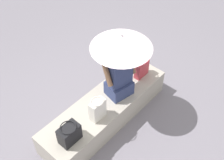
{
  "coord_description": "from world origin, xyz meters",
  "views": [
    {
      "loc": [
        1.92,
        1.83,
        3.52
      ],
      "look_at": [
        -0.13,
        0.02,
        0.75
      ],
      "focal_mm": 46.46,
      "sensor_mm": 36.0,
      "label": 1
    }
  ],
  "objects_px": {
    "handbag_black": "(69,134)",
    "tote_bag_canvas": "(98,109)",
    "parasol": "(121,42)",
    "person_seated": "(119,74)",
    "shoulder_bag_spare": "(142,68)"
  },
  "relations": [
    {
      "from": "parasol",
      "to": "handbag_black",
      "type": "distance_m",
      "value": 1.29
    },
    {
      "from": "tote_bag_canvas",
      "to": "shoulder_bag_spare",
      "type": "xyz_separation_m",
      "value": [
        -1.02,
        -0.06,
        -0.02
      ]
    },
    {
      "from": "shoulder_bag_spare",
      "to": "handbag_black",
      "type": "bearing_deg",
      "value": 1.75
    },
    {
      "from": "parasol",
      "to": "shoulder_bag_spare",
      "type": "bearing_deg",
      "value": -178.7
    },
    {
      "from": "tote_bag_canvas",
      "to": "shoulder_bag_spare",
      "type": "bearing_deg",
      "value": -176.72
    },
    {
      "from": "person_seated",
      "to": "handbag_black",
      "type": "relative_size",
      "value": 3.29
    },
    {
      "from": "shoulder_bag_spare",
      "to": "person_seated",
      "type": "bearing_deg",
      "value": -1.7
    },
    {
      "from": "handbag_black",
      "to": "tote_bag_canvas",
      "type": "relative_size",
      "value": 0.82
    },
    {
      "from": "handbag_black",
      "to": "tote_bag_canvas",
      "type": "xyz_separation_m",
      "value": [
        -0.49,
        0.01,
        0.03
      ]
    },
    {
      "from": "tote_bag_canvas",
      "to": "person_seated",
      "type": "bearing_deg",
      "value": -171.91
    },
    {
      "from": "handbag_black",
      "to": "shoulder_bag_spare",
      "type": "bearing_deg",
      "value": -178.25
    },
    {
      "from": "parasol",
      "to": "person_seated",
      "type": "bearing_deg",
      "value": -104.31
    },
    {
      "from": "person_seated",
      "to": "tote_bag_canvas",
      "type": "xyz_separation_m",
      "value": [
        0.52,
        0.07,
        -0.23
      ]
    },
    {
      "from": "handbag_black",
      "to": "tote_bag_canvas",
      "type": "distance_m",
      "value": 0.49
    },
    {
      "from": "handbag_black",
      "to": "tote_bag_canvas",
      "type": "bearing_deg",
      "value": 178.57
    }
  ]
}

